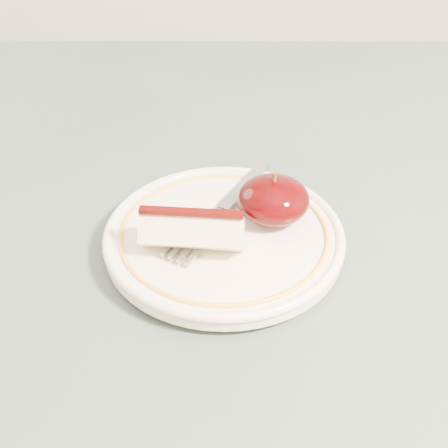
{
  "coord_description": "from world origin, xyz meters",
  "views": [
    {
      "loc": [
        0.1,
        -0.46,
        1.1
      ],
      "look_at": [
        0.1,
        -0.04,
        0.78
      ],
      "focal_mm": 50.0,
      "sensor_mm": 36.0,
      "label": 1
    }
  ],
  "objects_px": {
    "table": "(128,292)",
    "fork": "(221,211)",
    "plate": "(224,237)",
    "apple_half": "(273,200)"
  },
  "relations": [
    {
      "from": "table",
      "to": "fork",
      "type": "height_order",
      "value": "fork"
    },
    {
      "from": "apple_half",
      "to": "fork",
      "type": "xyz_separation_m",
      "value": [
        -0.05,
        0.0,
        -0.01
      ]
    },
    {
      "from": "apple_half",
      "to": "table",
      "type": "bearing_deg",
      "value": 174.58
    },
    {
      "from": "table",
      "to": "fork",
      "type": "relative_size",
      "value": 5.91
    },
    {
      "from": "plate",
      "to": "fork",
      "type": "bearing_deg",
      "value": 96.97
    },
    {
      "from": "plate",
      "to": "table",
      "type": "bearing_deg",
      "value": 160.1
    },
    {
      "from": "table",
      "to": "fork",
      "type": "distance_m",
      "value": 0.15
    },
    {
      "from": "plate",
      "to": "fork",
      "type": "distance_m",
      "value": 0.03
    },
    {
      "from": "plate",
      "to": "fork",
      "type": "xyz_separation_m",
      "value": [
        -0.0,
        0.03,
        0.01
      ]
    },
    {
      "from": "table",
      "to": "plate",
      "type": "bearing_deg",
      "value": -19.9
    }
  ]
}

